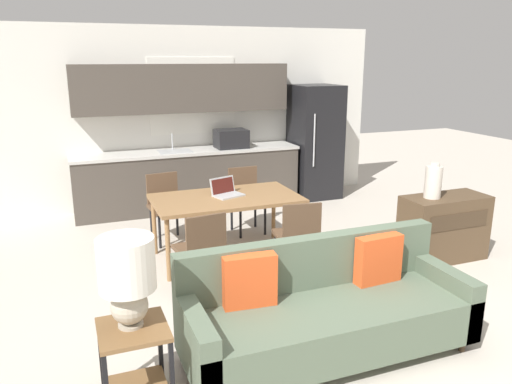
# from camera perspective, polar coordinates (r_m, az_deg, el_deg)

# --- Properties ---
(ground_plane) EXTENTS (20.00, 20.00, 0.00)m
(ground_plane) POSITION_cam_1_polar(r_m,az_deg,el_deg) (4.08, 7.87, -18.31)
(ground_plane) COLOR beige
(wall_back) EXTENTS (6.40, 0.07, 2.70)m
(wall_back) POSITION_cam_1_polar(r_m,az_deg,el_deg) (7.82, -8.48, 8.47)
(wall_back) COLOR silver
(wall_back) RESTS_ON ground_plane
(kitchen_counter) EXTENTS (3.40, 0.65, 2.15)m
(kitchen_counter) POSITION_cam_1_polar(r_m,az_deg,el_deg) (7.61, -7.75, 4.41)
(kitchen_counter) COLOR #4C443D
(kitchen_counter) RESTS_ON ground_plane
(refrigerator) EXTENTS (0.71, 0.75, 1.82)m
(refrigerator) POSITION_cam_1_polar(r_m,az_deg,el_deg) (8.23, 6.75, 5.72)
(refrigerator) COLOR black
(refrigerator) RESTS_ON ground_plane
(dining_table) EXTENTS (1.63, 0.92, 0.72)m
(dining_table) POSITION_cam_1_polar(r_m,az_deg,el_deg) (5.64, -3.43, -1.11)
(dining_table) COLOR olive
(dining_table) RESTS_ON ground_plane
(couch) EXTENTS (2.24, 0.80, 0.87)m
(couch) POSITION_cam_1_polar(r_m,az_deg,el_deg) (4.01, 7.81, -13.28)
(couch) COLOR #3D2D1E
(couch) RESTS_ON ground_plane
(side_table) EXTENTS (0.44, 0.44, 0.58)m
(side_table) POSITION_cam_1_polar(r_m,az_deg,el_deg) (3.48, -13.70, -17.56)
(side_table) COLOR brown
(side_table) RESTS_ON ground_plane
(table_lamp) EXTENTS (0.36, 0.36, 0.60)m
(table_lamp) POSITION_cam_1_polar(r_m,az_deg,el_deg) (3.25, -14.51, -9.11)
(table_lamp) COLOR #B2A893
(table_lamp) RESTS_ON side_table
(credenza) EXTENTS (0.98, 0.45, 0.74)m
(credenza) POSITION_cam_1_polar(r_m,az_deg,el_deg) (6.07, 20.62, -3.84)
(credenza) COLOR brown
(credenza) RESTS_ON ground_plane
(vase) EXTENTS (0.18, 0.18, 0.39)m
(vase) POSITION_cam_1_polar(r_m,az_deg,el_deg) (5.81, 19.60, 1.14)
(vase) COLOR beige
(vase) RESTS_ON credenza
(dining_chair_far_left) EXTENTS (0.47, 0.47, 0.84)m
(dining_chair_far_left) POSITION_cam_1_polar(r_m,az_deg,el_deg) (6.32, -10.25, -1.26)
(dining_chair_far_left) COLOR brown
(dining_chair_far_left) RESTS_ON ground_plane
(dining_chair_far_right) EXTENTS (0.43, 0.43, 0.84)m
(dining_chair_far_right) POSITION_cam_1_polar(r_m,az_deg,el_deg) (6.55, -1.13, -0.42)
(dining_chair_far_right) COLOR brown
(dining_chair_far_right) RESTS_ON ground_plane
(dining_chair_near_left) EXTENTS (0.47, 0.47, 0.84)m
(dining_chair_near_left) POSITION_cam_1_polar(r_m,az_deg,el_deg) (4.82, -6.26, -6.33)
(dining_chair_near_left) COLOR brown
(dining_chair_near_left) RESTS_ON ground_plane
(dining_chair_near_right) EXTENTS (0.48, 0.48, 0.84)m
(dining_chair_near_right) POSITION_cam_1_polar(r_m,az_deg,el_deg) (5.17, 4.79, -4.79)
(dining_chair_near_right) COLOR brown
(dining_chair_near_right) RESTS_ON ground_plane
(laptop) EXTENTS (0.38, 0.34, 0.20)m
(laptop) POSITION_cam_1_polar(r_m,az_deg,el_deg) (5.68, -3.45, 0.10)
(laptop) COLOR #B7BABC
(laptop) RESTS_ON dining_table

